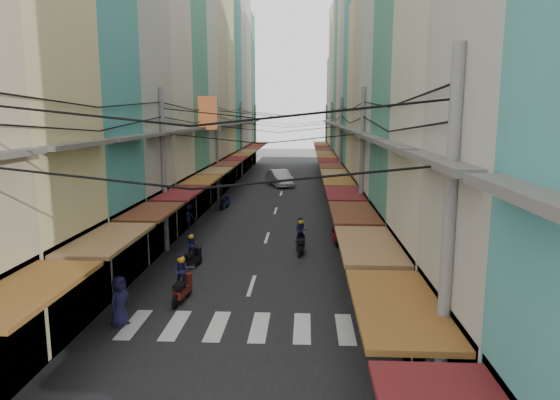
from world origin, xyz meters
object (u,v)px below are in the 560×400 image
(market_umbrella, at_px, (477,283))
(bicycle, at_px, (398,297))
(white_car, at_px, (280,186))
(traffic_sign, at_px, (383,264))

(market_umbrella, bearing_deg, bicycle, 105.11)
(white_car, distance_m, traffic_sign, 32.27)
(market_umbrella, relative_size, traffic_sign, 0.93)
(white_car, xyz_separation_m, bicycle, (6.07, -29.70, 0.00))
(market_umbrella, distance_m, traffic_sign, 3.43)
(traffic_sign, bearing_deg, bicycle, 65.64)
(white_car, height_order, traffic_sign, traffic_sign)
(market_umbrella, height_order, traffic_sign, traffic_sign)
(market_umbrella, bearing_deg, traffic_sign, 130.49)
(white_car, bearing_deg, market_umbrella, -97.45)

